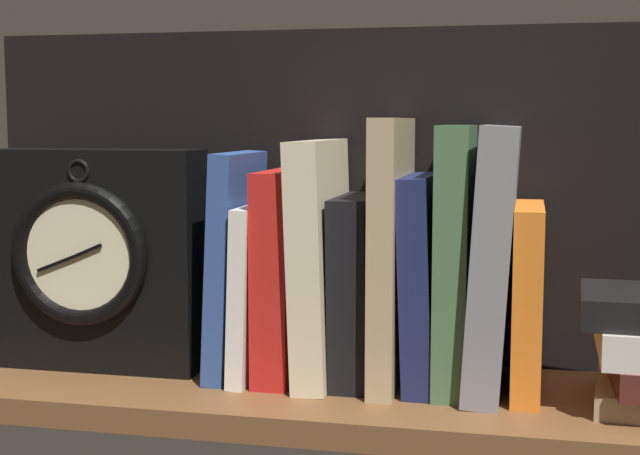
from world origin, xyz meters
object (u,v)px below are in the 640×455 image
book_white_catcher (257,289)px  book_orange_pandolfini (527,299)px  book_red_requiem (285,274)px  book_gray_chess (493,259)px  book_blue_modern (235,263)px  book_tan_shortstories (391,252)px  book_navy_bierce (421,281)px  book_green_romantic (455,257)px  book_black_skeptic (357,289)px  framed_clock (93,258)px  book_cream_twain (320,260)px

book_white_catcher → book_orange_pandolfini: book_orange_pandolfini is taller
book_red_requiem → book_gray_chess: size_ratio=0.82×
book_blue_modern → book_tan_shortstories: book_tan_shortstories is taller
book_gray_chess → book_blue_modern: bearing=180.0°
book_white_catcher → book_navy_bierce: bearing=0.0°
book_white_catcher → book_tan_shortstories: bearing=0.0°
book_red_requiem → book_green_romantic: book_green_romantic is taller
book_tan_shortstories → book_green_romantic: 6.17cm
book_red_requiem → book_tan_shortstories: bearing=0.0°
book_tan_shortstories → book_orange_pandolfini: book_tan_shortstories is taller
book_black_skeptic → framed_clock: framed_clock is taller
book_white_catcher → book_tan_shortstories: size_ratio=0.67×
book_white_catcher → book_green_romantic: (19.89, 0.00, 3.94)cm
book_blue_modern → book_tan_shortstories: 16.05cm
book_gray_chess → book_black_skeptic: bearing=180.0°
book_navy_bierce → book_white_catcher: bearing=180.0°
book_black_skeptic → book_gray_chess: (13.05, 0.00, 3.43)cm
book_blue_modern → book_navy_bierce: (18.89, 0.00, -1.03)cm
book_white_catcher → framed_clock: 17.44cm
book_green_romantic → framed_clock: bearing=-177.8°
book_gray_chess → book_orange_pandolfini: 4.99cm
book_cream_twain → book_black_skeptic: bearing=0.0°
book_cream_twain → book_black_skeptic: 4.62cm
book_black_skeptic → book_tan_shortstories: (3.36, 0.00, 3.79)cm
book_gray_chess → book_cream_twain: bearing=180.0°
book_cream_twain → book_orange_pandolfini: 20.35cm
book_black_skeptic → book_orange_pandolfini: book_black_skeptic is taller
book_tan_shortstories → book_green_romantic: size_ratio=1.03×
book_gray_chess → framed_clock: book_gray_chess is taller
book_gray_chess → book_white_catcher: bearing=180.0°
book_red_requiem → book_white_catcher: bearing=180.0°
book_red_requiem → book_orange_pandolfini: (23.82, 0.00, -1.50)cm
book_orange_pandolfini → framed_clock: framed_clock is taller
book_red_requiem → book_navy_bierce: size_ratio=1.02×
book_white_catcher → book_tan_shortstories: 14.38cm
book_red_requiem → framed_clock: size_ratio=0.91×
book_white_catcher → book_navy_bierce: (16.66, 0.00, 1.55)cm
book_white_catcher → book_tan_shortstories: book_tan_shortstories is taller
book_blue_modern → framed_clock: bearing=-174.5°
framed_clock → book_gray_chess: bearing=2.0°
book_red_requiem → book_cream_twain: size_ratio=0.87×
book_cream_twain → book_orange_pandolfini: (20.13, 0.00, -2.99)cm
framed_clock → book_green_romantic: bearing=2.2°
book_gray_chess → book_navy_bierce: bearing=180.0°
book_blue_modern → book_white_catcher: book_blue_modern is taller
book_blue_modern → book_white_catcher: 3.41cm
book_red_requiem → book_navy_bierce: 13.73cm
book_tan_shortstories → book_orange_pandolfini: (13.02, 0.00, -4.07)cm
book_blue_modern → book_red_requiem: size_ratio=1.08×
book_white_catcher → book_cream_twain: bearing=0.0°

